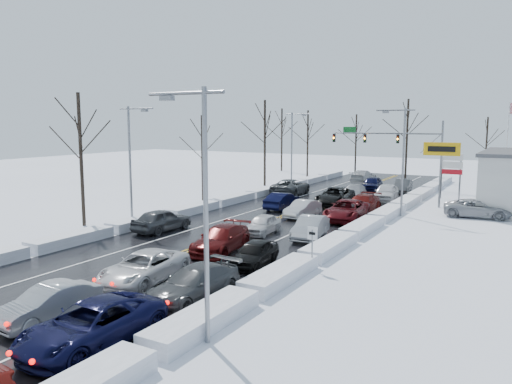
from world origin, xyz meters
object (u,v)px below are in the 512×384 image
Objects in this scene: tires_plus_sign at (442,153)px; flagpole at (509,139)px; oncoming_car_0 at (282,209)px; traffic_signal_mast at (397,142)px.

tires_plus_sign is 0.60× the size of flagpole.
tires_plus_sign is at bearing -108.44° from flagpole.
oncoming_car_0 is at bearing -127.40° from flagpole.
flagpole is at bearing -127.59° from oncoming_car_0.
oncoming_car_0 is at bearing -104.31° from traffic_signal_mast.
traffic_signal_mast is 13.92m from tires_plus_sign.
oncoming_car_0 is (-12.15, -8.00, -4.99)m from tires_plus_sign.
traffic_signal_mast reaches higher than tires_plus_sign.
flagpole reaches higher than tires_plus_sign.
flagpole is (11.72, 2.01, 0.45)m from traffic_signal_mast.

